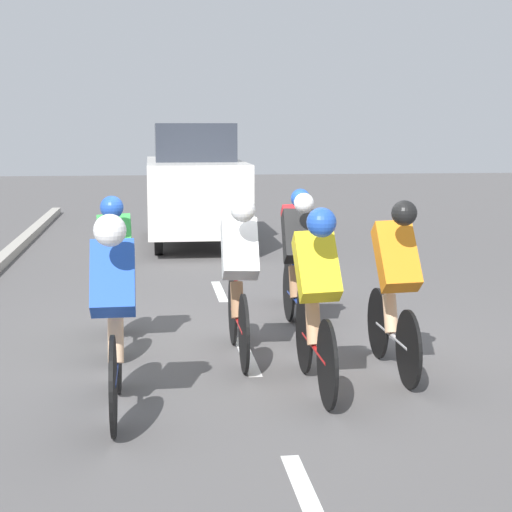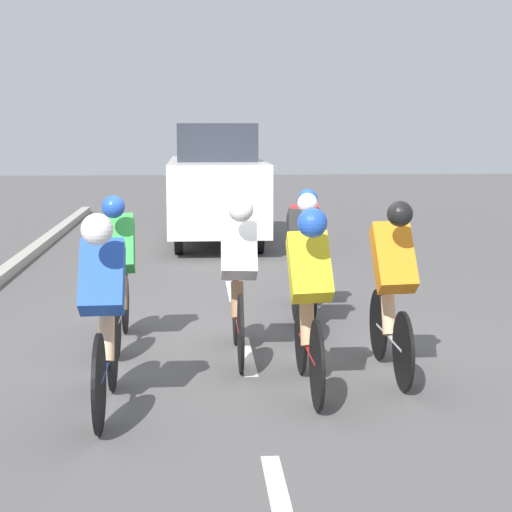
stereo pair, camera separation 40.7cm
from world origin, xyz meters
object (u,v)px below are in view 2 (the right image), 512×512
object	(u,v)px
cyclist_orange	(393,284)
cyclist_yellow	(309,296)
cyclist_white	(239,275)
cyclist_green	(119,267)
cyclist_blue	(103,309)
support_car	(217,184)
cyclist_red	(306,249)
cyclist_black	(303,260)

from	to	relation	value
cyclist_orange	cyclist_yellow	bearing A→B (deg)	28.12
cyclist_white	cyclist_green	size ratio (longest dim) A/B	1.04
cyclist_white	cyclist_blue	world-z (taller)	cyclist_blue
cyclist_yellow	support_car	world-z (taller)	support_car
cyclist_yellow	cyclist_orange	world-z (taller)	cyclist_orange
cyclist_orange	support_car	distance (m)	8.73
cyclist_green	cyclist_red	bearing A→B (deg)	-146.55
cyclist_blue	cyclist_green	distance (m)	1.99
cyclist_black	cyclist_yellow	size ratio (longest dim) A/B	0.95
cyclist_white	cyclist_blue	bearing A→B (deg)	53.31
cyclist_blue	cyclist_orange	bearing A→B (deg)	-161.36
cyclist_blue	support_car	bearing A→B (deg)	-96.55
cyclist_orange	cyclist_green	size ratio (longest dim) A/B	0.98
cyclist_black	cyclist_orange	distance (m)	1.73
cyclist_yellow	cyclist_green	world-z (taller)	cyclist_yellow
cyclist_black	cyclist_blue	bearing A→B (deg)	53.52
cyclist_red	cyclist_white	bearing A→B (deg)	65.09
cyclist_yellow	cyclist_red	distance (m)	2.95
cyclist_yellow	cyclist_orange	distance (m)	0.87
cyclist_orange	cyclist_white	bearing A→B (deg)	-26.87
cyclist_blue	cyclist_white	bearing A→B (deg)	-126.69
cyclist_black	cyclist_orange	bearing A→B (deg)	109.16
cyclist_white	cyclist_orange	size ratio (longest dim) A/B	1.06
cyclist_orange	cyclist_red	distance (m)	2.55
cyclist_black	cyclist_white	xyz separation A→B (m)	(0.72, 0.98, 0.02)
cyclist_green	support_car	bearing A→B (deg)	-98.73
cyclist_yellow	cyclist_blue	bearing A→B (deg)	13.58
cyclist_white	cyclist_yellow	xyz separation A→B (m)	(-0.51, 1.06, 0.01)
cyclist_black	cyclist_orange	size ratio (longest dim) A/B	1.00
cyclist_orange	cyclist_blue	world-z (taller)	cyclist_orange
cyclist_black	cyclist_green	world-z (taller)	cyclist_green
cyclist_green	cyclist_yellow	bearing A→B (deg)	135.83
cyclist_yellow	cyclist_blue	size ratio (longest dim) A/B	0.98
cyclist_red	support_car	xyz separation A→B (m)	(0.86, -6.12, 0.33)
cyclist_green	cyclist_white	bearing A→B (deg)	154.61
cyclist_white	cyclist_green	distance (m)	1.26
cyclist_yellow	cyclist_green	distance (m)	2.30
cyclist_red	cyclist_orange	bearing A→B (deg)	99.43
cyclist_white	cyclist_red	distance (m)	2.05
cyclist_white	cyclist_yellow	size ratio (longest dim) A/B	1.01
cyclist_red	support_car	world-z (taller)	support_car
cyclist_blue	cyclist_green	xyz separation A→B (m)	(0.06, -1.99, -0.01)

